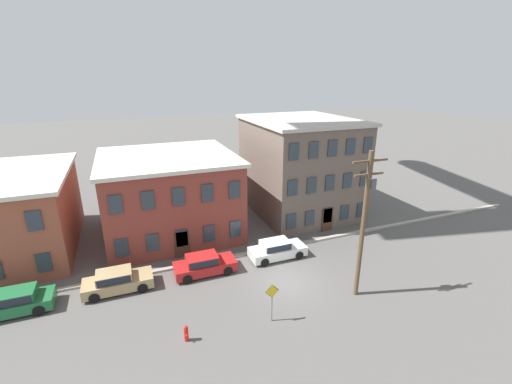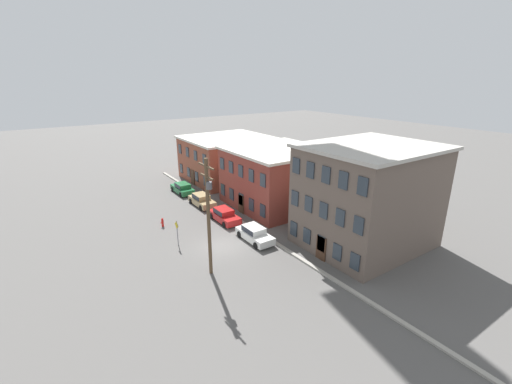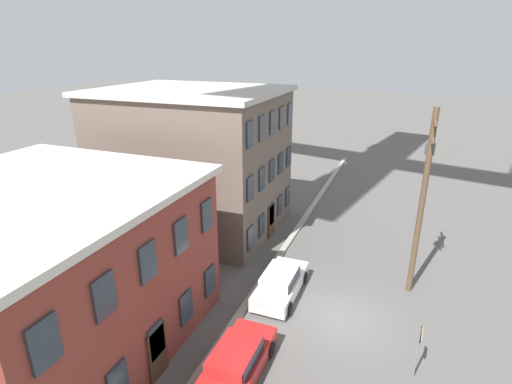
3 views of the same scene
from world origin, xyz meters
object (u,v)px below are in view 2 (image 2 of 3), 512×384
at_px(car_green, 183,188).
at_px(fire_hydrant, 162,222).
at_px(car_tan, 202,200).
at_px(car_red, 224,215).
at_px(car_white, 254,233).
at_px(caution_sign, 177,229).
at_px(utility_pole, 208,212).

relative_size(car_green, fire_hydrant, 4.58).
relative_size(car_tan, car_red, 1.00).
bearing_deg(car_white, car_green, -179.49).
height_order(car_tan, car_white, same).
bearing_deg(caution_sign, car_green, 155.67).
xyz_separation_m(car_red, utility_pole, (8.67, -6.07, 4.61)).
xyz_separation_m(car_tan, car_red, (5.84, -0.08, 0.00)).
relative_size(car_tan, caution_sign, 1.79).
xyz_separation_m(car_red, fire_hydrant, (-2.44, -6.16, -0.27)).
height_order(utility_pole, fire_hydrant, utility_pole).
xyz_separation_m(utility_pole, fire_hydrant, (-11.11, -0.09, -4.88)).
xyz_separation_m(car_green, caution_sign, (14.09, -6.37, 0.87)).
bearing_deg(car_green, fire_hydrant, -33.68).
xyz_separation_m(car_tan, caution_sign, (8.32, -6.49, 0.87)).
bearing_deg(car_white, car_red, -178.90).
xyz_separation_m(car_tan, car_white, (11.63, 0.03, 0.00)).
xyz_separation_m(car_white, caution_sign, (-3.32, -6.52, 0.87)).
xyz_separation_m(car_green, car_white, (17.40, 0.15, 0.00)).
relative_size(car_red, utility_pole, 0.46).
height_order(car_white, fire_hydrant, car_white).
distance_m(car_tan, caution_sign, 10.58).
distance_m(car_tan, utility_pole, 16.42).
relative_size(car_red, car_white, 1.00).
distance_m(car_red, caution_sign, 6.93).
xyz_separation_m(car_white, utility_pole, (2.88, -6.18, 4.61)).
bearing_deg(caution_sign, car_white, 63.05).
height_order(car_tan, car_red, same).
relative_size(caution_sign, fire_hydrant, 2.57).
xyz_separation_m(car_green, utility_pole, (20.29, -6.02, 4.61)).
bearing_deg(car_tan, utility_pole, -22.93).
relative_size(car_white, utility_pole, 0.46).
distance_m(car_tan, car_red, 5.84).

